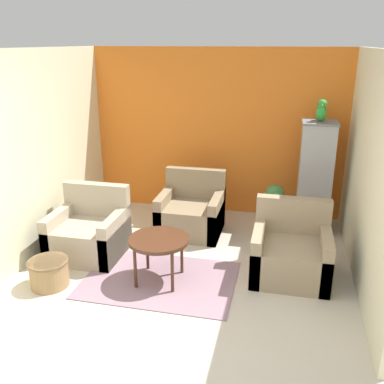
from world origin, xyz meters
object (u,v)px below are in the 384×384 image
Objects in this scene: armchair_left at (89,234)px; parrot at (321,111)px; potted_plant at (274,204)px; armchair_middle at (191,213)px; wicker_basket at (49,272)px; birdcage at (315,178)px; armchair_right at (291,254)px; coffee_table at (159,243)px.

parrot is (2.75, 1.38, 1.42)m from armchair_left.
parrot reaches higher than armchair_left.
parrot reaches higher than potted_plant.
armchair_middle is at bearing -165.54° from parrot.
wicker_basket is at bearing -97.68° from armchair_left.
birdcage is (1.65, 0.42, 0.50)m from armchair_middle.
armchair_right is 2.71m from wicker_basket.
parrot is 3.91m from wicker_basket.
parrot is 0.44× the size of potted_plant.
birdcage is 3.64m from wicker_basket.
armchair_right is at bearing -78.99° from potted_plant.
birdcage is (1.70, 1.80, 0.30)m from coffee_table.
armchair_left is 0.81m from wicker_basket.
potted_plant reaches higher than wicker_basket.
armchair_right reaches higher than wicker_basket.
birdcage is at bearing -90.00° from parrot.
parrot reaches higher than wicker_basket.
armchair_middle is 1.29× the size of potted_plant.
coffee_table is 2.50m from birdcage.
wicker_basket is (-2.86, -2.17, -0.61)m from birdcage.
armchair_middle is 2.22m from parrot.
potted_plant is at bearing 41.92° from wicker_basket.
armchair_left reaches higher than coffee_table.
birdcage is at bearing 26.51° from armchair_left.
wicker_basket is (-2.33, -2.10, -0.22)m from potted_plant.
armchair_left is at bearing -139.19° from armchair_middle.
armchair_left is at bearing -149.75° from potted_plant.
armchair_middle is (0.05, 1.38, -0.19)m from coffee_table.
birdcage is (2.75, 1.37, 0.50)m from armchair_left.
birdcage is 3.60× the size of wicker_basket.
armchair_middle is at bearing 145.80° from armchair_right.
birdcage is (0.28, 1.36, 0.50)m from armchair_right.
armchair_middle is at bearing 40.81° from armchair_left.
coffee_table is at bearing 17.70° from wicker_basket.
armchair_right is 2.91× the size of parrot.
birdcage reaches higher than armchair_left.
armchair_right is 1.31m from potted_plant.
birdcage is 0.66m from potted_plant.
armchair_middle reaches higher than potted_plant.
birdcage reaches higher than armchair_right.
coffee_table is 1.01× the size of potted_plant.
armchair_right is 0.55× the size of birdcage.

